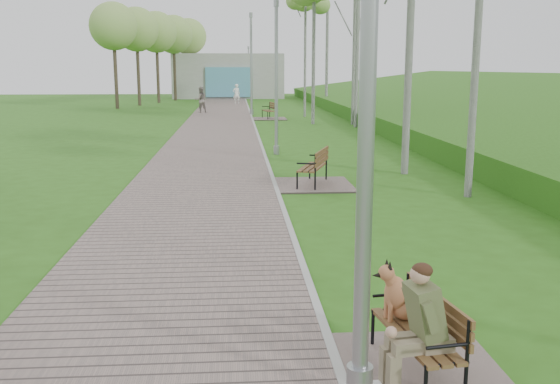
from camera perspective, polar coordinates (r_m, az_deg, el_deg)
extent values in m
plane|color=#2C5A15|center=(8.33, 2.56, -8.23)|extent=(120.00, 120.00, 0.00)
cube|color=#6E5E59|center=(29.44, -5.71, 5.88)|extent=(3.50, 67.00, 0.04)
cube|color=#999993|center=(29.44, -2.29, 5.94)|extent=(0.10, 67.00, 0.05)
cube|color=#35781E|center=(30.78, 20.85, 5.40)|extent=(14.00, 70.00, 1.60)
cube|color=#9E9E99|center=(58.81, -4.74, 10.53)|extent=(10.00, 5.00, 4.00)
cube|color=#5096B3|center=(56.22, -4.75, 9.98)|extent=(4.00, 0.20, 2.60)
cube|color=#6E5E59|center=(6.15, 12.54, -15.72)|extent=(1.55, 1.72, 0.04)
cube|color=brown|center=(5.98, 12.22, -12.62)|extent=(0.57, 1.33, 0.03)
cube|color=brown|center=(5.97, 14.14, -10.32)|extent=(0.22, 1.28, 0.28)
cube|color=#6E5E59|center=(14.97, 3.11, 0.66)|extent=(1.80, 2.00, 0.04)
cube|color=brown|center=(14.89, 2.94, 2.28)|extent=(0.91, 1.56, 0.04)
cube|color=brown|center=(14.81, 3.86, 3.27)|extent=(0.52, 1.43, 0.33)
cube|color=#6E5E59|center=(34.42, -0.97, 6.72)|extent=(1.82, 2.02, 0.04)
cube|color=brown|center=(34.38, -1.06, 7.44)|extent=(0.70, 1.57, 0.04)
cube|color=brown|center=(34.42, -0.66, 7.90)|extent=(0.29, 1.50, 0.33)
cylinder|color=#909398|center=(5.53, 7.27, -17.05)|extent=(0.22, 0.22, 0.34)
cylinder|color=#909398|center=(4.87, 8.06, 11.28)|extent=(0.13, 0.13, 5.59)
cylinder|color=#909398|center=(20.32, -0.33, 3.85)|extent=(0.19, 0.19, 0.28)
cylinder|color=#909398|center=(20.15, -0.34, 10.10)|extent=(0.11, 0.11, 4.71)
cylinder|color=#909398|center=(20.24, -0.34, 16.92)|extent=(0.17, 0.17, 0.24)
cylinder|color=#909398|center=(37.38, -2.60, 7.31)|extent=(0.23, 0.23, 0.34)
cylinder|color=#909398|center=(37.29, -2.64, 11.41)|extent=(0.14, 0.14, 5.69)
cylinder|color=#909398|center=(37.40, -2.68, 15.86)|extent=(0.20, 0.20, 0.28)
cylinder|color=#909398|center=(57.04, -2.86, 8.65)|extent=(0.18, 0.18, 0.27)
cylinder|color=#909398|center=(56.98, -2.88, 10.76)|extent=(0.11, 0.11, 4.47)
cylinder|color=#909398|center=(57.00, -2.91, 13.05)|extent=(0.16, 0.16, 0.22)
imported|color=white|center=(48.64, -4.00, 8.93)|extent=(0.64, 0.51, 1.54)
imported|color=gray|center=(39.20, -7.27, 8.34)|extent=(0.93, 0.81, 1.61)
cylinder|color=silver|center=(17.33, 8.55, 13.40)|extent=(0.18, 0.18, 6.90)
cylinder|color=silver|center=(16.80, 11.90, 16.48)|extent=(0.18, 0.18, 8.73)
cylinder|color=silver|center=(29.81, 7.10, 13.68)|extent=(0.16, 0.16, 8.11)
cylinder|color=silver|center=(31.37, 3.12, 15.18)|extent=(0.21, 0.21, 9.81)
cylinder|color=silver|center=(31.26, 6.83, 14.29)|extent=(0.16, 0.16, 8.88)
cylinder|color=silver|center=(35.98, 2.33, 14.14)|extent=(0.17, 0.17, 9.11)
cylinder|color=silver|center=(44.24, 4.36, 15.63)|extent=(0.21, 0.21, 12.25)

